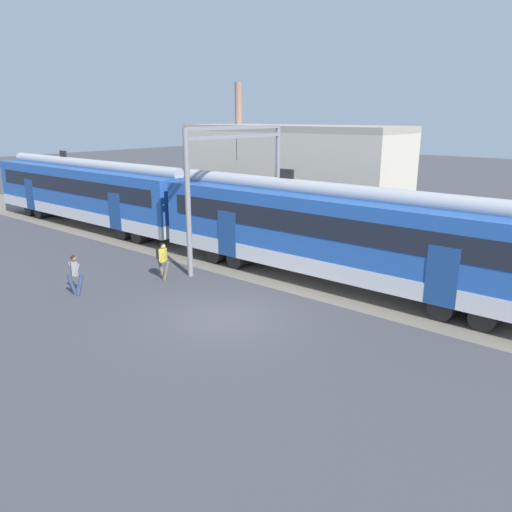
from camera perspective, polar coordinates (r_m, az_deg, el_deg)
name	(u,v)px	position (r m, az deg, el deg)	size (l,w,h in m)	color
ground_plane	(226,317)	(18.11, -3.47, -6.98)	(160.00, 160.00, 0.00)	#424247
track_bed	(168,244)	(28.68, -10.06, 1.41)	(80.00, 4.40, 0.01)	slate
commuter_train	(197,209)	(26.38, -6.79, 5.30)	(38.05, 3.07, 4.73)	silver
pedestrian_grey	(75,272)	(21.19, -20.02, -1.75)	(0.65, 0.57, 1.67)	navy
pedestrian_yellow	(163,258)	(22.15, -10.62, -0.23)	(0.71, 0.51, 1.67)	#6B6051
catenary_gantry	(237,174)	(24.10, -2.19, 9.37)	(0.24, 6.64, 6.53)	gray
background_building	(291,175)	(33.33, 3.97, 9.21)	(15.15, 5.00, 9.20)	beige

